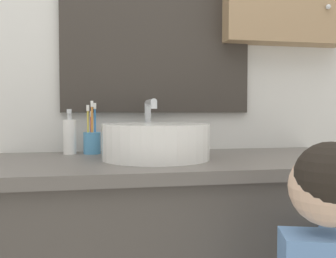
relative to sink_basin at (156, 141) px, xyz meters
The scene contains 4 objects.
wall_back 0.47m from the sink_basin, 70.40° to the left, with size 3.20×0.18×2.50m.
sink_basin is the anchor object (origin of this frame).
toothbrush_holder 0.28m from the sink_basin, 137.38° to the left, with size 0.06×0.06×0.19m.
soap_dispenser 0.35m from the sink_basin, 146.09° to the left, with size 0.05×0.05×0.16m.
Camera 1 is at (-0.27, -0.88, 1.02)m, focal length 40.00 mm.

